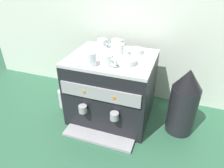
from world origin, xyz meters
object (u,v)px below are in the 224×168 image
ceramic_cup_3 (91,59)px  ceramic_bowl_2 (136,51)px  ceramic_bowl_0 (126,61)px  coffee_grinder (184,102)px  ceramic_bowl_1 (101,52)px  espresso_machine (112,88)px  ceramic_cup_2 (102,44)px  ceramic_cup_4 (117,44)px  ceramic_cup_1 (107,60)px  milk_pitcher (64,98)px  ceramic_cup_0 (120,50)px

ceramic_cup_3 → ceramic_bowl_2: (0.21, 0.29, -0.03)m
ceramic_cup_3 → ceramic_bowl_0: bearing=24.6°
ceramic_bowl_0 → coffee_grinder: size_ratio=0.26×
ceramic_bowl_0 → ceramic_bowl_1: (-0.21, 0.09, -0.00)m
ceramic_cup_3 → coffee_grinder: size_ratio=0.20×
espresso_machine → ceramic_cup_2: (-0.12, 0.13, 0.29)m
ceramic_bowl_1 → ceramic_bowl_2: bearing=25.1°
ceramic_bowl_2 → ceramic_cup_4: bearing=161.8°
ceramic_cup_1 → ceramic_bowl_0: bearing=28.6°
ceramic_cup_2 → ceramic_bowl_0: ceramic_cup_2 is taller
espresso_machine → ceramic_bowl_1: ceramic_bowl_1 is taller
ceramic_cup_1 → milk_pitcher: ceramic_cup_1 is taller
ceramic_cup_2 → ceramic_bowl_1: size_ratio=0.82×
ceramic_cup_0 → ceramic_cup_4: size_ratio=0.96×
espresso_machine → ceramic_cup_4: ceramic_cup_4 is taller
espresso_machine → ceramic_bowl_1: (-0.09, 0.01, 0.26)m
ceramic_cup_0 → ceramic_cup_2: (-0.16, 0.07, -0.00)m
ceramic_cup_4 → coffee_grinder: ceramic_cup_4 is taller
ceramic_cup_0 → ceramic_bowl_1: size_ratio=0.82×
ceramic_bowl_1 → ceramic_cup_4: bearing=66.0°
ceramic_cup_1 → ceramic_bowl_0: ceramic_cup_1 is taller
coffee_grinder → milk_pitcher: (-0.92, -0.03, -0.17)m
ceramic_cup_1 → coffee_grinder: ceramic_cup_1 is taller
ceramic_cup_3 → ceramic_cup_0: bearing=62.4°
espresso_machine → ceramic_cup_0: bearing=52.8°
ceramic_bowl_0 → ceramic_bowl_1: ceramic_bowl_0 is taller
ceramic_bowl_1 → milk_pitcher: 0.54m
ceramic_cup_0 → ceramic_bowl_2: (0.10, 0.06, -0.02)m
coffee_grinder → milk_pitcher: size_ratio=3.18×
ceramic_cup_1 → ceramic_cup_4: 0.31m
ceramic_cup_1 → ceramic_bowl_1: 0.18m
ceramic_bowl_2 → coffee_grinder: 0.48m
ceramic_bowl_0 → ceramic_bowl_2: (0.01, 0.20, -0.00)m
ceramic_cup_4 → coffee_grinder: 0.63m
ceramic_cup_4 → coffee_grinder: (0.53, -0.18, -0.29)m
ceramic_cup_3 → ceramic_cup_4: size_ratio=0.94×
ceramic_cup_3 → milk_pitcher: bearing=157.9°
ceramic_cup_2 → coffee_grinder: ceramic_cup_2 is taller
espresso_machine → ceramic_cup_2: bearing=132.9°
ceramic_cup_4 → ceramic_bowl_1: size_ratio=0.86×
espresso_machine → ceramic_cup_1: size_ratio=4.97×
ceramic_cup_3 → ceramic_cup_4: ceramic_cup_3 is taller
ceramic_cup_3 → milk_pitcher: (-0.33, 0.14, -0.46)m
ceramic_cup_4 → ceramic_cup_1: bearing=-83.3°
ceramic_bowl_0 → milk_pitcher: 0.69m
ceramic_cup_3 → ceramic_cup_4: (0.06, 0.34, -0.01)m
ceramic_cup_1 → ceramic_bowl_2: bearing=65.0°
ceramic_cup_2 → ceramic_bowl_1: ceramic_cup_2 is taller
ceramic_cup_0 → ceramic_cup_4: ceramic_cup_0 is taller
milk_pitcher → coffee_grinder: bearing=1.7°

